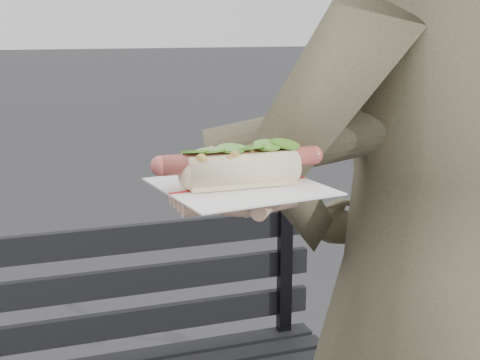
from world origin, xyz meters
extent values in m
cube|color=black|center=(0.57, 1.09, 0.67)|extent=(0.04, 0.03, 0.42)
cube|color=black|center=(-0.10, 1.11, 0.57)|extent=(1.50, 0.02, 0.08)
cube|color=black|center=(-0.10, 1.11, 0.70)|extent=(1.50, 0.02, 0.08)
cube|color=black|center=(-0.10, 1.11, 0.83)|extent=(1.50, 0.02, 0.08)
imported|color=#413D2B|center=(0.43, 0.17, 0.95)|extent=(0.77, 0.58, 1.90)
cylinder|color=#413D2B|center=(0.30, 0.14, 1.29)|extent=(0.51, 0.23, 0.19)
cylinder|color=#D8A384|center=(0.10, 0.05, 1.22)|extent=(0.09, 0.08, 0.07)
ellipsoid|color=#D8A384|center=(0.06, 0.04, 1.22)|extent=(0.10, 0.11, 0.03)
cylinder|color=#D8A384|center=(0.00, 0.01, 1.22)|extent=(0.06, 0.02, 0.02)
cylinder|color=#D8A384|center=(0.00, 0.03, 1.22)|extent=(0.06, 0.02, 0.02)
cylinder|color=#D8A384|center=(0.00, 0.05, 1.22)|extent=(0.06, 0.02, 0.02)
cylinder|color=#D8A384|center=(0.00, 0.07, 1.22)|extent=(0.06, 0.02, 0.02)
cylinder|color=#D8A384|center=(0.07, -0.02, 1.22)|extent=(0.04, 0.05, 0.02)
cube|color=white|center=(0.06, 0.04, 1.23)|extent=(0.21, 0.21, 0.00)
cube|color=#B21E1E|center=(0.06, 0.04, 1.24)|extent=(0.19, 0.03, 0.00)
cylinder|color=#B34D44|center=(0.06, 0.04, 1.27)|extent=(0.20, 0.02, 0.02)
sphere|color=#B34D44|center=(-0.04, 0.04, 1.27)|extent=(0.02, 0.02, 0.02)
sphere|color=#B34D44|center=(0.16, 0.04, 1.27)|extent=(0.03, 0.02, 0.02)
sphere|color=#9E6B2D|center=(0.04, 0.02, 1.28)|extent=(0.01, 0.01, 0.01)
sphere|color=#9E6B2D|center=(0.09, 0.05, 1.28)|extent=(0.01, 0.01, 0.01)
sphere|color=#9E6B2D|center=(0.05, 0.06, 1.28)|extent=(0.01, 0.01, 0.01)
sphere|color=#9E6B2D|center=(0.05, 0.05, 1.27)|extent=(0.01, 0.01, 0.01)
sphere|color=#9E6B2D|center=(0.08, 0.02, 1.28)|extent=(0.01, 0.01, 0.01)
sphere|color=#9E6B2D|center=(0.08, 0.05, 1.27)|extent=(0.01, 0.01, 0.01)
sphere|color=#9E6B2D|center=(0.11, 0.04, 1.27)|extent=(0.01, 0.01, 0.01)
sphere|color=#9E6B2D|center=(0.03, 0.02, 1.27)|extent=(0.01, 0.01, 0.01)
sphere|color=#9E6B2D|center=(0.04, 0.02, 1.27)|extent=(0.01, 0.01, 0.01)
sphere|color=#9E6B2D|center=(0.05, 0.05, 1.27)|extent=(0.01, 0.01, 0.01)
sphere|color=#9E6B2D|center=(0.09, 0.04, 1.28)|extent=(0.01, 0.01, 0.01)
sphere|color=#9E6B2D|center=(0.02, 0.06, 1.28)|extent=(0.01, 0.01, 0.01)
sphere|color=#9E6B2D|center=(0.04, 0.02, 1.27)|extent=(0.01, 0.01, 0.01)
sphere|color=#9E6B2D|center=(0.05, 0.05, 1.28)|extent=(0.01, 0.01, 0.01)
sphere|color=#9E6B2D|center=(0.09, 0.03, 1.28)|extent=(0.01, 0.01, 0.01)
sphere|color=#9E6B2D|center=(0.00, 0.02, 1.27)|extent=(0.01, 0.01, 0.01)
sphere|color=#9E6B2D|center=(0.07, 0.04, 1.28)|extent=(0.01, 0.01, 0.01)
sphere|color=#9E6B2D|center=(0.03, 0.06, 1.28)|extent=(0.01, 0.01, 0.01)
sphere|color=#9E6B2D|center=(0.06, 0.06, 1.27)|extent=(0.01, 0.01, 0.01)
sphere|color=#9E6B2D|center=(0.05, 0.04, 1.27)|extent=(0.01, 0.01, 0.01)
sphere|color=#9E6B2D|center=(0.04, 0.06, 1.27)|extent=(0.01, 0.01, 0.01)
sphere|color=#9E6B2D|center=(0.10, 0.05, 1.28)|extent=(0.01, 0.01, 0.01)
sphere|color=#9E6B2D|center=(0.09, 0.05, 1.28)|extent=(0.01, 0.01, 0.01)
sphere|color=#9E6B2D|center=(0.11, 0.06, 1.27)|extent=(0.01, 0.01, 0.01)
sphere|color=#9E6B2D|center=(0.03, 0.02, 1.27)|extent=(0.01, 0.01, 0.01)
sphere|color=#9E6B2D|center=(0.08, 0.06, 1.28)|extent=(0.01, 0.01, 0.01)
sphere|color=#9E6B2D|center=(0.00, 0.02, 1.28)|extent=(0.01, 0.01, 0.01)
sphere|color=#9E6B2D|center=(0.07, 0.04, 1.28)|extent=(0.01, 0.01, 0.01)
cylinder|color=#519729|center=(0.00, 0.04, 1.28)|extent=(0.04, 0.04, 0.01)
cylinder|color=#519729|center=(0.02, 0.04, 1.28)|extent=(0.04, 0.04, 0.01)
cylinder|color=#519729|center=(0.05, 0.04, 1.28)|extent=(0.04, 0.04, 0.01)
cylinder|color=#519729|center=(0.07, 0.04, 1.28)|extent=(0.04, 0.04, 0.01)
cylinder|color=#519729|center=(0.09, 0.04, 1.28)|extent=(0.04, 0.04, 0.01)
cylinder|color=#519729|center=(0.12, 0.04, 1.28)|extent=(0.04, 0.04, 0.01)
cube|color=brown|center=(1.20, 1.85, 0.00)|extent=(0.06, 0.08, 0.00)
cube|color=brown|center=(0.79, 2.31, 0.00)|extent=(0.07, 0.09, 0.00)
camera|label=1|loc=(-0.21, -0.73, 1.43)|focal=50.00mm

